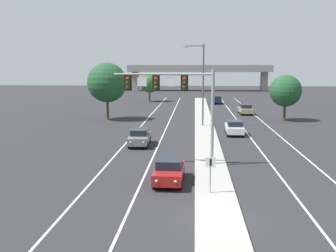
# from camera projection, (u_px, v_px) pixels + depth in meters

# --- Properties ---
(ground_plane) EXTENTS (260.00, 260.00, 0.00)m
(ground_plane) POSITION_uv_depth(u_px,v_px,m) (219.00, 222.00, 19.55)
(ground_plane) COLOR #28282B
(median_island) EXTENTS (2.40, 110.00, 0.15)m
(median_island) POSITION_uv_depth(u_px,v_px,m) (208.00, 146.00, 37.29)
(median_island) COLOR #9E9B93
(median_island) RESTS_ON ground
(lane_stripe_oncoming_center) EXTENTS (0.14, 100.00, 0.01)m
(lane_stripe_oncoming_center) POSITION_uv_depth(u_px,v_px,m) (164.00, 134.00, 44.52)
(lane_stripe_oncoming_center) COLOR silver
(lane_stripe_oncoming_center) RESTS_ON ground
(lane_stripe_receding_center) EXTENTS (0.14, 100.00, 0.01)m
(lane_stripe_receding_center) POSITION_uv_depth(u_px,v_px,m) (248.00, 135.00, 43.90)
(lane_stripe_receding_center) COLOR silver
(lane_stripe_receding_center) RESTS_ON ground
(edge_stripe_left) EXTENTS (0.14, 100.00, 0.01)m
(edge_stripe_left) POSITION_uv_depth(u_px,v_px,m) (134.00, 133.00, 44.74)
(edge_stripe_left) COLOR silver
(edge_stripe_left) RESTS_ON ground
(edge_stripe_right) EXTENTS (0.14, 100.00, 0.01)m
(edge_stripe_right) POSITION_uv_depth(u_px,v_px,m) (279.00, 135.00, 43.68)
(edge_stripe_right) COLOR silver
(edge_stripe_right) RESTS_ON ground
(overhead_signal_mast) EXTENTS (7.59, 0.44, 7.20)m
(overhead_signal_mast) POSITION_uv_depth(u_px,v_px,m) (177.00, 94.00, 29.86)
(overhead_signal_mast) COLOR gray
(overhead_signal_mast) RESTS_ON median_island
(median_sign_post) EXTENTS (0.60, 0.10, 2.20)m
(median_sign_post) POSITION_uv_depth(u_px,v_px,m) (210.00, 169.00, 23.31)
(median_sign_post) COLOR gray
(median_sign_post) RESTS_ON median_island
(street_lamp_median) EXTENTS (2.58, 0.28, 10.00)m
(street_lamp_median) POSITION_uv_depth(u_px,v_px,m) (201.00, 80.00, 48.90)
(street_lamp_median) COLOR #4C4C51
(street_lamp_median) RESTS_ON median_island
(car_oncoming_red) EXTENTS (1.91, 4.51, 1.58)m
(car_oncoming_red) POSITION_uv_depth(u_px,v_px,m) (169.00, 170.00, 26.04)
(car_oncoming_red) COLOR maroon
(car_oncoming_red) RESTS_ON ground
(car_oncoming_grey) EXTENTS (1.88, 4.49, 1.58)m
(car_oncoming_grey) POSITION_uv_depth(u_px,v_px,m) (140.00, 137.00, 38.06)
(car_oncoming_grey) COLOR slate
(car_oncoming_grey) RESTS_ON ground
(car_receding_white) EXTENTS (1.87, 4.49, 1.58)m
(car_receding_white) POSITION_uv_depth(u_px,v_px,m) (234.00, 127.00, 43.90)
(car_receding_white) COLOR silver
(car_receding_white) RESTS_ON ground
(car_receding_tan) EXTENTS (1.90, 4.50, 1.58)m
(car_receding_tan) POSITION_uv_depth(u_px,v_px,m) (245.00, 109.00, 62.12)
(car_receding_tan) COLOR tan
(car_receding_tan) RESTS_ON ground
(car_receding_navy) EXTENTS (1.91, 4.51, 1.58)m
(car_receding_navy) POSITION_uv_depth(u_px,v_px,m) (217.00, 100.00, 79.22)
(car_receding_navy) COLOR #141E4C
(car_receding_navy) RESTS_ON ground
(overpass_bridge) EXTENTS (42.40, 6.40, 7.65)m
(overpass_bridge) POSITION_uv_depth(u_px,v_px,m) (199.00, 71.00, 118.23)
(overpass_bridge) COLOR gray
(overpass_bridge) RESTS_ON ground
(tree_far_right_a) EXTENTS (4.37, 4.37, 6.32)m
(tree_far_right_a) POSITION_uv_depth(u_px,v_px,m) (285.00, 91.00, 54.47)
(tree_far_right_a) COLOR #4C3823
(tree_far_right_a) RESTS_ON ground
(tree_far_left_c) EXTENTS (5.51, 5.51, 7.98)m
(tree_far_left_c) POSITION_uv_depth(u_px,v_px,m) (107.00, 83.00, 55.30)
(tree_far_left_c) COLOR #4C3823
(tree_far_left_c) RESTS_ON ground
(tree_far_left_a) EXTENTS (4.28, 4.28, 6.19)m
(tree_far_left_a) POSITION_uv_depth(u_px,v_px,m) (150.00, 82.00, 83.16)
(tree_far_left_a) COLOR #4C3823
(tree_far_left_a) RESTS_ON ground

